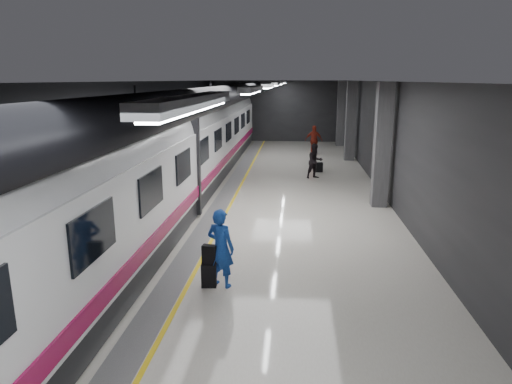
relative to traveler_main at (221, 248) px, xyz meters
name	(u,v)px	position (x,y,z in m)	size (l,w,h in m)	color
ground	(252,218)	(0.19, 5.23, -0.91)	(40.00, 40.00, 0.00)	silver
platform_hall	(246,111)	(-0.10, 6.18, 2.63)	(10.02, 40.02, 4.51)	black
train	(155,157)	(-3.06, 5.23, 1.16)	(3.05, 38.00, 4.05)	black
traveler_main	(221,248)	(0.00, 0.00, 0.00)	(0.66, 0.44, 1.82)	#1754B1
suitcase_main	(209,275)	(-0.27, -0.08, -0.63)	(0.34, 0.21, 0.55)	black
shoulder_bag	(210,254)	(-0.24, -0.05, -0.14)	(0.33, 0.17, 0.44)	black
traveler_far_a	(315,161)	(2.55, 11.89, -0.09)	(0.80, 0.62, 1.64)	black
traveler_far_b	(314,140)	(2.73, 18.87, 0.00)	(1.07, 0.44, 1.82)	maroon
suitcase_far	(319,167)	(2.84, 13.45, -0.66)	(0.33, 0.22, 0.49)	black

